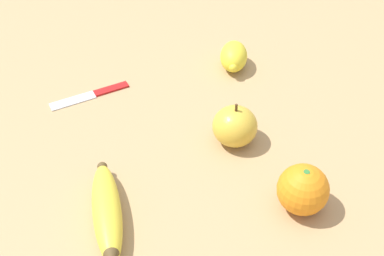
{
  "coord_description": "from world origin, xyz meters",
  "views": [
    {
      "loc": [
        -0.6,
        0.16,
        0.63
      ],
      "look_at": [
        0.03,
        -0.04,
        0.03
      ],
      "focal_mm": 50.0,
      "sensor_mm": 36.0,
      "label": 1
    }
  ],
  "objects_px": {
    "paring_knife": "(93,94)",
    "lemon": "(234,57)",
    "banana": "(107,212)",
    "apple": "(234,125)",
    "orange": "(303,190)"
  },
  "relations": [
    {
      "from": "lemon",
      "to": "orange",
      "type": "bearing_deg",
      "value": 175.47
    },
    {
      "from": "paring_knife",
      "to": "lemon",
      "type": "bearing_deg",
      "value": -98.97
    },
    {
      "from": "orange",
      "to": "banana",
      "type": "bearing_deg",
      "value": 78.0
    },
    {
      "from": "apple",
      "to": "paring_knife",
      "type": "bearing_deg",
      "value": 47.59
    },
    {
      "from": "orange",
      "to": "paring_knife",
      "type": "relative_size",
      "value": 0.51
    },
    {
      "from": "orange",
      "to": "paring_knife",
      "type": "height_order",
      "value": "orange"
    },
    {
      "from": "apple",
      "to": "lemon",
      "type": "bearing_deg",
      "value": -20.53
    },
    {
      "from": "orange",
      "to": "lemon",
      "type": "xyz_separation_m",
      "value": [
        0.36,
        -0.03,
        -0.01
      ]
    },
    {
      "from": "banana",
      "to": "paring_knife",
      "type": "relative_size",
      "value": 1.31
    },
    {
      "from": "apple",
      "to": "orange",
      "type": "bearing_deg",
      "value": -165.07
    },
    {
      "from": "orange",
      "to": "paring_knife",
      "type": "bearing_deg",
      "value": 35.36
    },
    {
      "from": "orange",
      "to": "apple",
      "type": "distance_m",
      "value": 0.17
    },
    {
      "from": "orange",
      "to": "apple",
      "type": "relative_size",
      "value": 0.95
    },
    {
      "from": "paring_knife",
      "to": "banana",
      "type": "bearing_deg",
      "value": 165.13
    },
    {
      "from": "banana",
      "to": "apple",
      "type": "relative_size",
      "value": 2.46
    }
  ]
}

